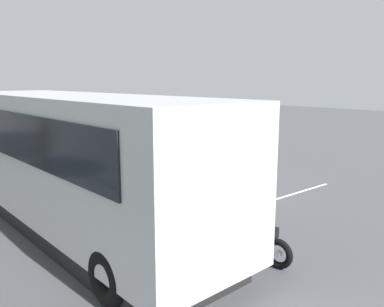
# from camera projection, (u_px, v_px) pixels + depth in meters

# --- Properties ---
(ground_plane) EXTENTS (80.00, 80.00, 0.00)m
(ground_plane) POSITION_uv_depth(u_px,v_px,m) (184.00, 185.00, 13.55)
(ground_plane) COLOR #4C4C51
(tour_bus) EXTENTS (9.55, 2.58, 3.25)m
(tour_bus) POSITION_uv_depth(u_px,v_px,m) (76.00, 164.00, 9.18)
(tour_bus) COLOR silver
(tour_bus) RESTS_ON ground_plane
(spectator_far_left) EXTENTS (0.57, 0.39, 1.65)m
(spectator_far_left) POSITION_uv_depth(u_px,v_px,m) (202.00, 185.00, 9.79)
(spectator_far_left) COLOR black
(spectator_far_left) RESTS_ON ground_plane
(spectator_left) EXTENTS (0.58, 0.36, 1.80)m
(spectator_left) POSITION_uv_depth(u_px,v_px,m) (168.00, 175.00, 10.43)
(spectator_left) COLOR black
(spectator_left) RESTS_ON ground_plane
(spectator_centre) EXTENTS (0.58, 0.37, 1.79)m
(spectator_centre) POSITION_uv_depth(u_px,v_px,m) (158.00, 169.00, 11.17)
(spectator_centre) COLOR black
(spectator_centre) RESTS_ON ground_plane
(spectator_right) EXTENTS (0.57, 0.38, 1.67)m
(spectator_right) POSITION_uv_depth(u_px,v_px,m) (131.00, 167.00, 11.87)
(spectator_right) COLOR black
(spectator_right) RESTS_ON ground_plane
(spectator_far_right) EXTENTS (0.58, 0.35, 1.73)m
(spectator_far_right) POSITION_uv_depth(u_px,v_px,m) (125.00, 162.00, 12.40)
(spectator_far_right) COLOR black
(spectator_far_right) RESTS_ON ground_plane
(parked_motorcycle_silver) EXTENTS (2.05, 0.58, 0.99)m
(parked_motorcycle_silver) POSITION_uv_depth(u_px,v_px,m) (247.00, 235.00, 7.92)
(parked_motorcycle_silver) COLOR black
(parked_motorcycle_silver) RESTS_ON ground_plane
(stunt_motorcycle) EXTENTS (2.04, 0.67, 1.23)m
(stunt_motorcycle) POSITION_uv_depth(u_px,v_px,m) (192.00, 147.00, 17.57)
(stunt_motorcycle) COLOR black
(stunt_motorcycle) RESTS_ON ground_plane
(traffic_cone) EXTENTS (0.34, 0.34, 0.63)m
(traffic_cone) POSITION_uv_depth(u_px,v_px,m) (230.00, 163.00, 15.75)
(traffic_cone) COLOR orange
(traffic_cone) RESTS_ON ground_plane
(bay_line_a) EXTENTS (0.26, 4.68, 0.01)m
(bay_line_a) POSITION_uv_depth(u_px,v_px,m) (286.00, 196.00, 12.24)
(bay_line_a) COLOR white
(bay_line_a) RESTS_ON ground_plane
(bay_line_b) EXTENTS (0.24, 4.32, 0.01)m
(bay_line_b) POSITION_uv_depth(u_px,v_px,m) (220.00, 179.00, 14.35)
(bay_line_b) COLOR white
(bay_line_b) RESTS_ON ground_plane
(bay_line_c) EXTENTS (0.25, 4.45, 0.01)m
(bay_line_c) POSITION_uv_depth(u_px,v_px,m) (170.00, 167.00, 16.46)
(bay_line_c) COLOR white
(bay_line_c) RESTS_ON ground_plane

